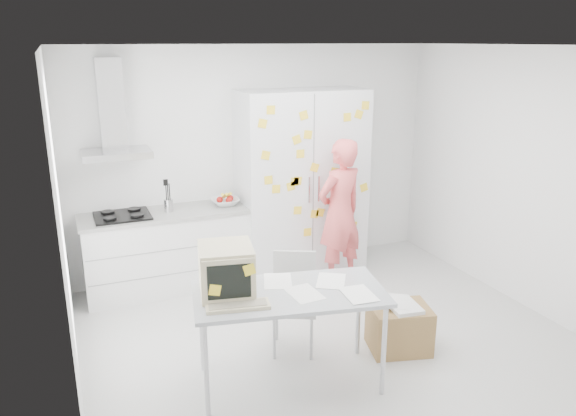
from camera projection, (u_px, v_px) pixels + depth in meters
name	position (u px, v px, depth m)	size (l,w,h in m)	color
floor	(329.00, 338.00, 5.40)	(4.50, 4.00, 0.02)	silver
walls	(300.00, 184.00, 5.65)	(4.52, 4.01, 2.70)	white
ceiling	(336.00, 45.00, 4.62)	(4.50, 4.00, 0.02)	white
counter_run	(167.00, 250.00, 6.33)	(1.84, 0.63, 1.28)	white
range_hood	(112.00, 118.00, 5.85)	(0.70, 0.48, 1.01)	silver
tall_cabinet	(302.00, 183.00, 6.73)	(1.50, 0.68, 2.20)	silver
person	(340.00, 213.00, 6.37)	(0.62, 0.41, 1.71)	#F25E5F
desk	(250.00, 281.00, 4.42)	(1.64, 1.04, 1.21)	#A4A9AE
chair	(294.00, 295.00, 5.11)	(0.54, 0.54, 0.90)	#ACACA9
cardboard_box	(399.00, 327.00, 5.14)	(0.62, 0.55, 0.47)	olive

